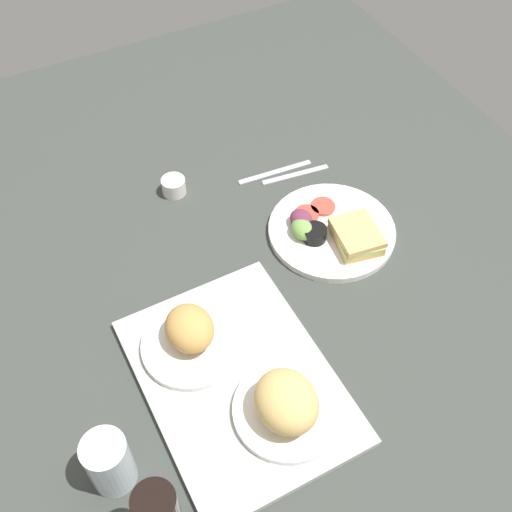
# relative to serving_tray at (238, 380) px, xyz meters

# --- Properties ---
(ground_plane) EXTENTS (1.90, 1.50, 0.03)m
(ground_plane) POSITION_rel_serving_tray_xyz_m (0.21, -0.18, -0.02)
(ground_plane) COLOR #383D38
(serving_tray) EXTENTS (0.46, 0.34, 0.02)m
(serving_tray) POSITION_rel_serving_tray_xyz_m (0.00, 0.00, 0.00)
(serving_tray) COLOR #B2B2AD
(serving_tray) RESTS_ON ground_plane
(bread_plate_near) EXTENTS (0.20, 0.20, 0.10)m
(bread_plate_near) POSITION_rel_serving_tray_xyz_m (-0.10, -0.04, 0.05)
(bread_plate_near) COLOR white
(bread_plate_near) RESTS_ON serving_tray
(bread_plate_far) EXTENTS (0.19, 0.19, 0.09)m
(bread_plate_far) POSITION_rel_serving_tray_xyz_m (0.11, 0.05, 0.04)
(bread_plate_far) COLOR white
(bread_plate_far) RESTS_ON serving_tray
(plate_with_salad) EXTENTS (0.28, 0.28, 0.05)m
(plate_with_salad) POSITION_rel_serving_tray_xyz_m (0.23, -0.34, 0.01)
(plate_with_salad) COLOR white
(plate_with_salad) RESTS_ON ground_plane
(drinking_glass) EXTENTS (0.08, 0.08, 0.12)m
(drinking_glass) POSITION_rel_serving_tray_xyz_m (-0.06, 0.26, 0.05)
(drinking_glass) COLOR silver
(drinking_glass) RESTS_ON ground_plane
(espresso_cup) EXTENTS (0.06, 0.06, 0.04)m
(espresso_cup) POSITION_rel_serving_tray_xyz_m (0.52, -0.08, 0.01)
(espresso_cup) COLOR silver
(espresso_cup) RESTS_ON ground_plane
(fork) EXTENTS (0.03, 0.17, 0.01)m
(fork) POSITION_rel_serving_tray_xyz_m (0.44, -0.37, -0.01)
(fork) COLOR #B7B7BC
(fork) RESTS_ON ground_plane
(knife) EXTENTS (0.03, 0.19, 0.01)m
(knife) POSITION_rel_serving_tray_xyz_m (0.47, -0.33, -0.01)
(knife) COLOR #B7B7BC
(knife) RESTS_ON ground_plane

